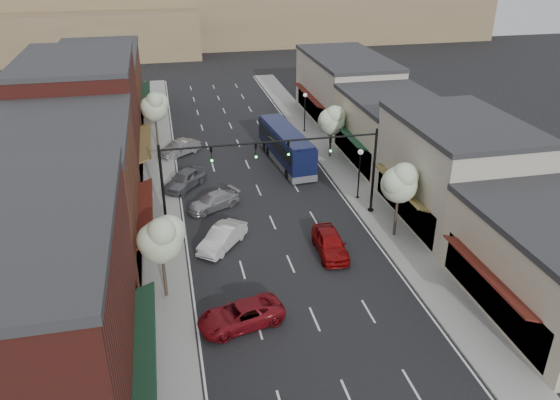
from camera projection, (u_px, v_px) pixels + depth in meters
ground at (298, 280)px, 35.10m from camera, size 160.00×160.00×0.00m
sidewalk_left at (159, 177)px, 49.66m from camera, size 2.80×73.00×0.15m
sidewalk_right at (335, 162)px, 52.90m from camera, size 2.80×73.00×0.15m
curb_left at (175, 176)px, 49.93m from camera, size 0.25×73.00×0.17m
curb_right at (321, 163)px, 52.63m from camera, size 0.25×73.00×0.17m
bldg_left_near at (20, 327)px, 23.07m from camera, size 10.14×14.10×10.40m
bldg_left_midnear at (65, 197)px, 35.56m from camera, size 10.14×14.10×9.40m
bldg_left_midfar at (84, 120)px, 47.49m from camera, size 10.14×14.10×10.90m
bldg_left_far at (100, 88)px, 62.06m from camera, size 10.14×18.10×8.40m
bldg_right_near at (556, 267)px, 31.20m from camera, size 9.14×12.10×5.90m
bldg_right_midnear at (455, 171)px, 41.28m from camera, size 9.14×12.10×7.90m
bldg_right_midfar at (391, 130)px, 52.12m from camera, size 9.14×12.10×6.40m
bldg_right_far at (345, 88)px, 64.17m from camera, size 9.14×16.10×7.40m
hill_far at (191, 9)px, 111.30m from camera, size 120.00×30.00×12.00m
hill_near at (55, 33)px, 96.85m from camera, size 50.00×20.00×8.00m
signal_mast_right at (345, 161)px, 41.15m from camera, size 8.22×0.46×7.00m
signal_mast_left at (195, 174)px, 38.98m from camera, size 8.22×0.46×7.00m
tree_right_near at (400, 181)px, 38.20m from camera, size 2.85×2.65×5.95m
tree_right_far at (332, 119)px, 52.43m from camera, size 2.85×2.65×5.43m
tree_left_near at (161, 238)px, 31.60m from camera, size 2.85×2.65×5.69m
tree_left_far at (154, 106)px, 54.21m from camera, size 2.85×2.65×6.13m
lamp_post_near at (360, 166)px, 44.48m from camera, size 0.44×0.44×4.44m
lamp_post_far at (305, 106)px, 59.81m from camera, size 0.44×0.44×4.44m
coach_bus at (286, 146)px, 52.26m from camera, size 3.36×11.08×3.34m
red_hatchback at (330, 243)px, 37.74m from camera, size 2.15×4.85×1.62m
parked_car_a at (241, 315)px, 30.84m from camera, size 5.33×3.36×1.37m
parked_car_b at (222, 238)px, 38.52m from camera, size 4.10×4.62×1.52m
parked_car_c at (213, 201)px, 43.96m from camera, size 4.79×3.65×1.29m
parked_car_d at (185, 179)px, 47.44m from camera, size 4.45×4.96×1.63m
parked_car_e at (180, 148)px, 54.51m from camera, size 4.44×3.95×1.46m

